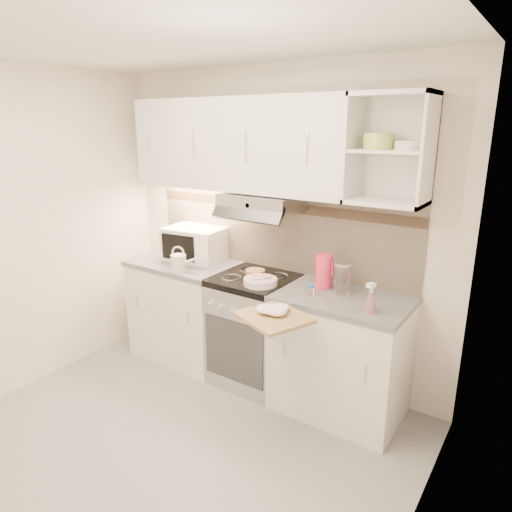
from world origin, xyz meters
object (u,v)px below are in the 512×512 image
at_px(plate_stack, 260,282).
at_px(electric_range, 255,329).
at_px(watering_can, 179,262).
at_px(microwave, 196,243).
at_px(pink_pitcher, 324,271).
at_px(cutting_board, 274,317).
at_px(glass_jar, 343,278).
at_px(spray_bottle, 371,300).

bearing_deg(plate_stack, electric_range, 137.11).
height_order(electric_range, watering_can, watering_can).
bearing_deg(watering_can, electric_range, -2.75).
xyz_separation_m(microwave, pink_pitcher, (1.26, -0.03, -0.02)).
bearing_deg(cutting_board, pink_pitcher, 107.60).
height_order(glass_jar, cutting_board, glass_jar).
xyz_separation_m(plate_stack, cutting_board, (0.37, -0.40, -0.05)).
bearing_deg(plate_stack, cutting_board, -47.19).
height_order(spray_bottle, cutting_board, spray_bottle).
height_order(watering_can, pink_pitcher, pink_pitcher).
bearing_deg(cutting_board, electric_range, 156.08).
bearing_deg(watering_can, microwave, 86.38).
relative_size(electric_range, spray_bottle, 4.21).
bearing_deg(spray_bottle, glass_jar, 167.30).
xyz_separation_m(electric_range, cutting_board, (0.50, -0.52, 0.42)).
bearing_deg(pink_pitcher, plate_stack, -163.06).
xyz_separation_m(watering_can, pink_pitcher, (1.15, 0.30, 0.05)).
distance_m(pink_pitcher, spray_bottle, 0.52).
relative_size(spray_bottle, cutting_board, 0.52).
height_order(plate_stack, cutting_board, plate_stack).
bearing_deg(cutting_board, microwave, 174.52).
distance_m(pink_pitcher, glass_jar, 0.18).
xyz_separation_m(plate_stack, spray_bottle, (0.87, -0.04, 0.06)).
bearing_deg(glass_jar, plate_stack, -164.25).
height_order(microwave, glass_jar, microwave).
bearing_deg(spray_bottle, electric_range, -166.11).
height_order(microwave, cutting_board, microwave).
distance_m(electric_range, glass_jar, 0.91).
bearing_deg(electric_range, watering_can, -160.38).
bearing_deg(microwave, electric_range, -16.56).
bearing_deg(glass_jar, cutting_board, -111.24).
bearing_deg(pink_pitcher, watering_can, -175.34).
height_order(pink_pitcher, spray_bottle, pink_pitcher).
height_order(electric_range, pink_pitcher, pink_pitcher).
xyz_separation_m(watering_can, cutting_board, (1.10, -0.31, -0.10)).
height_order(electric_range, glass_jar, glass_jar).
xyz_separation_m(plate_stack, glass_jar, (0.58, 0.16, 0.09)).
bearing_deg(electric_range, plate_stack, -42.89).
relative_size(watering_can, spray_bottle, 1.10).
distance_m(plate_stack, spray_bottle, 0.87).
bearing_deg(spray_bottle, microwave, -166.05).
height_order(plate_stack, glass_jar, glass_jar).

